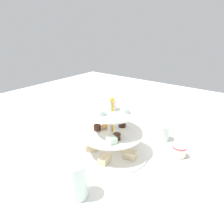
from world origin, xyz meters
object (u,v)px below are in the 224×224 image
water_glass_tall_right (76,180)px  water_glass_short_left (162,132)px  tiered_serving_stand (112,137)px  butter_knife_left (46,142)px  teacup_with_saucer (179,151)px  butter_knife_right (174,196)px  water_glass_mid_back (118,119)px

water_glass_tall_right → water_glass_short_left: (0.48, -0.06, -0.02)m
tiered_serving_stand → butter_knife_left: (-0.12, 0.29, -0.07)m
tiered_serving_stand → butter_knife_left: bearing=112.6°
tiered_serving_stand → butter_knife_left: size_ratio=1.77×
water_glass_tall_right → teacup_with_saucer: size_ratio=1.35×
tiered_serving_stand → teacup_with_saucer: bearing=-58.6°
teacup_with_saucer → butter_knife_right: (-0.22, -0.07, -0.02)m
butter_knife_left → tiered_serving_stand: bearing=99.3°
water_glass_short_left → water_glass_mid_back: bearing=96.7°
butter_knife_left → butter_knife_right: size_ratio=1.00×
butter_knife_left → water_glass_mid_back: water_glass_mid_back is taller
water_glass_tall_right → butter_knife_left: 0.37m
tiered_serving_stand → water_glass_tall_right: bearing=-167.3°
water_glass_tall_right → water_glass_short_left: 0.49m
water_glass_tall_right → water_glass_mid_back: size_ratio=1.30×
water_glass_short_left → teacup_with_saucer: water_glass_short_left is taller
butter_knife_right → water_glass_mid_back: water_glass_mid_back is taller
water_glass_tall_right → water_glass_mid_back: (0.46, 0.17, -0.01)m
tiered_serving_stand → butter_knife_right: tiered_serving_stand is taller
water_glass_tall_right → water_glass_mid_back: water_glass_tall_right is taller
water_glass_mid_back → water_glass_short_left: bearing=-83.3°
water_glass_short_left → teacup_with_saucer: size_ratio=0.81×
tiered_serving_stand → butter_knife_left: tiered_serving_stand is taller
tiered_serving_stand → water_glass_tall_right: 0.26m
butter_knife_right → water_glass_short_left: bearing=37.1°
butter_knife_left → water_glass_tall_right: bearing=55.2°
water_glass_short_left → butter_knife_left: water_glass_short_left is taller
water_glass_tall_right → butter_knife_left: water_glass_tall_right is taller
water_glass_tall_right → water_glass_mid_back: bearing=20.8°
butter_knife_right → water_glass_mid_back: bearing=62.8°
teacup_with_saucer → tiered_serving_stand: bearing=121.4°
tiered_serving_stand → butter_knife_left: 0.32m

